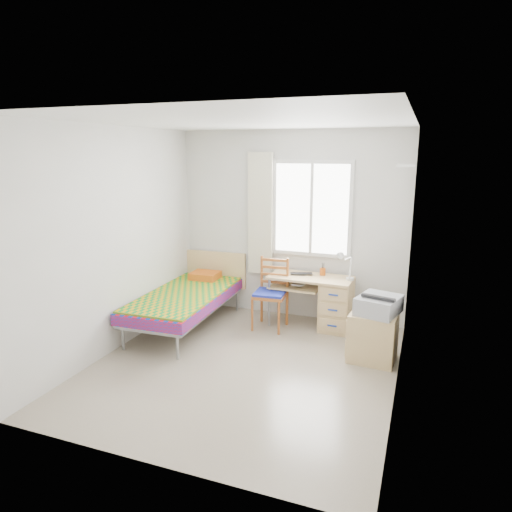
% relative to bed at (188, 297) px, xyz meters
% --- Properties ---
extents(floor, '(3.50, 3.50, 0.00)m').
position_rel_bed_xyz_m(floor, '(1.14, -0.83, -0.41)').
color(floor, '#BCAD93').
rests_on(floor, ground).
extents(ceiling, '(3.50, 3.50, 0.00)m').
position_rel_bed_xyz_m(ceiling, '(1.14, -0.83, 2.19)').
color(ceiling, white).
rests_on(ceiling, wall_back).
extents(wall_back, '(3.20, 0.00, 3.20)m').
position_rel_bed_xyz_m(wall_back, '(1.14, 0.92, 0.89)').
color(wall_back, silver).
rests_on(wall_back, ground).
extents(wall_left, '(0.00, 3.50, 3.50)m').
position_rel_bed_xyz_m(wall_left, '(-0.46, -0.83, 0.89)').
color(wall_left, silver).
rests_on(wall_left, ground).
extents(wall_right, '(0.00, 3.50, 3.50)m').
position_rel_bed_xyz_m(wall_right, '(2.74, -0.83, 0.89)').
color(wall_right, silver).
rests_on(wall_right, ground).
extents(window, '(1.10, 0.04, 1.30)m').
position_rel_bed_xyz_m(window, '(1.44, 0.89, 1.14)').
color(window, white).
rests_on(window, wall_back).
extents(curtain, '(0.35, 0.05, 1.70)m').
position_rel_bed_xyz_m(curtain, '(0.72, 0.85, 1.04)').
color(curtain, beige).
rests_on(curtain, wall_back).
extents(floating_shelf, '(0.20, 0.32, 0.03)m').
position_rel_bed_xyz_m(floating_shelf, '(2.63, 0.57, 1.74)').
color(floating_shelf, white).
rests_on(floating_shelf, wall_right).
extents(bed, '(0.98, 1.99, 0.85)m').
position_rel_bed_xyz_m(bed, '(0.00, 0.00, 0.00)').
color(bed, gray).
rests_on(bed, floor).
extents(desk, '(1.12, 0.54, 0.69)m').
position_rel_bed_xyz_m(desk, '(1.81, 0.59, -0.04)').
color(desk, tan).
rests_on(desk, floor).
extents(chair, '(0.44, 0.44, 0.94)m').
position_rel_bed_xyz_m(chair, '(1.05, 0.37, 0.12)').
color(chair, brown).
rests_on(chair, floor).
extents(cabinet, '(0.54, 0.49, 0.55)m').
position_rel_bed_xyz_m(cabinet, '(2.44, -0.18, -0.14)').
color(cabinet, tan).
rests_on(cabinet, floor).
extents(printer, '(0.52, 0.57, 0.21)m').
position_rel_bed_xyz_m(printer, '(2.48, -0.16, 0.24)').
color(printer, '#A1A2A9').
rests_on(printer, cabinet).
extents(laptop, '(0.34, 0.27, 0.02)m').
position_rel_bed_xyz_m(laptop, '(1.39, 0.60, 0.29)').
color(laptop, black).
rests_on(laptop, desk).
extents(pen_cup, '(0.08, 0.08, 0.09)m').
position_rel_bed_xyz_m(pen_cup, '(1.65, 0.72, 0.32)').
color(pen_cup, '#D35117').
rests_on(pen_cup, desk).
extents(task_lamp, '(0.22, 0.32, 0.39)m').
position_rel_bed_xyz_m(task_lamp, '(1.97, 0.49, 0.52)').
color(task_lamp, white).
rests_on(task_lamp, desk).
extents(book, '(0.18, 0.23, 0.02)m').
position_rel_bed_xyz_m(book, '(1.31, 0.56, 0.18)').
color(book, gray).
rests_on(book, desk).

